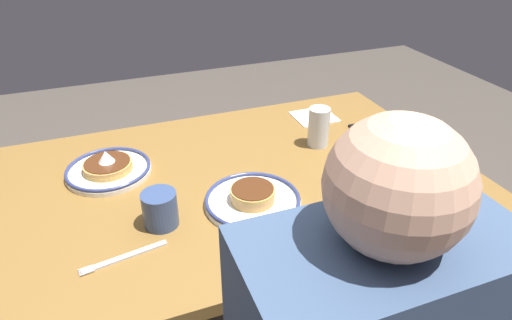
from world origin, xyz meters
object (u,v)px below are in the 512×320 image
plate_center_pancakes (253,199)px  coffee_mug (160,208)px  drinking_glass (318,129)px  cell_phone (371,127)px  fork_near (124,257)px  paper_napkin (314,117)px  plate_near_main (108,168)px

plate_center_pancakes → coffee_mug: (0.24, -0.01, 0.03)m
drinking_glass → cell_phone: drinking_glass is taller
cell_phone → fork_near: bearing=22.3°
plate_center_pancakes → paper_napkin: plate_center_pancakes is taller
plate_near_main → drinking_glass: (-0.67, 0.06, 0.04)m
fork_near → paper_napkin: bearing=-145.5°
cell_phone → coffee_mug: bearing=18.9°
cell_phone → plate_center_pancakes: bearing=26.9°
fork_near → plate_near_main: bearing=-90.1°
drinking_glass → plate_center_pancakes: bearing=36.6°
plate_near_main → cell_phone: 0.91m
cell_phone → paper_napkin: (0.15, -0.15, -0.00)m
plate_near_main → plate_center_pancakes: bearing=139.6°
drinking_glass → plate_near_main: bearing=-5.3°
cell_phone → drinking_glass: bearing=10.8°
drinking_glass → fork_near: bearing=26.0°
plate_near_main → fork_near: plate_near_main is taller
cell_phone → fork_near: (0.91, 0.37, -0.00)m
drinking_glass → paper_napkin: 0.22m
paper_napkin → coffee_mug: bearing=33.0°
coffee_mug → fork_near: size_ratio=0.59×
plate_center_pancakes → paper_napkin: 0.59m
coffee_mug → fork_near: bearing=42.6°
drinking_glass → fork_near: (0.67, 0.32, -0.06)m
plate_center_pancakes → fork_near: bearing=14.3°
plate_center_pancakes → drinking_glass: size_ratio=1.97×
plate_center_pancakes → cell_phone: size_ratio=1.80×
paper_napkin → drinking_glass: bearing=65.4°
cell_phone → paper_napkin: 0.21m
drinking_glass → cell_phone: 0.25m
plate_near_main → coffee_mug: coffee_mug is taller
cell_phone → fork_near: 0.98m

